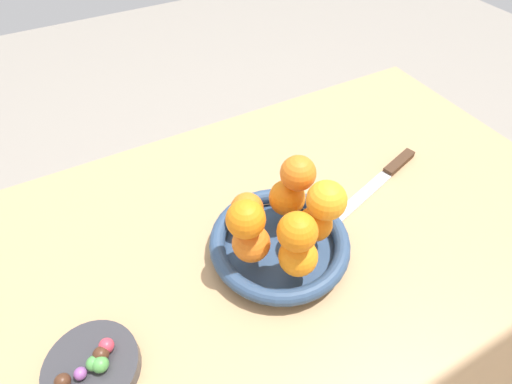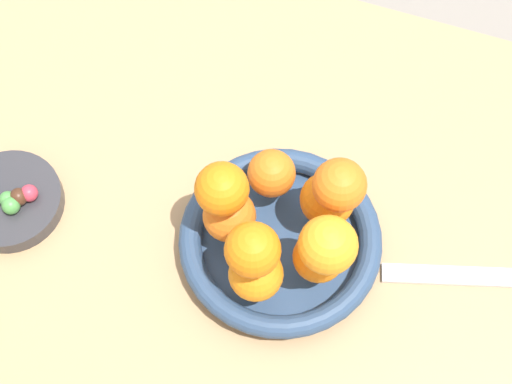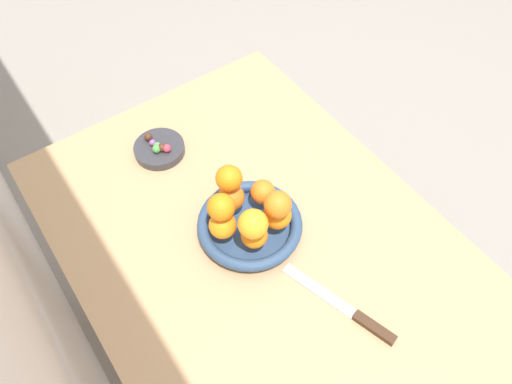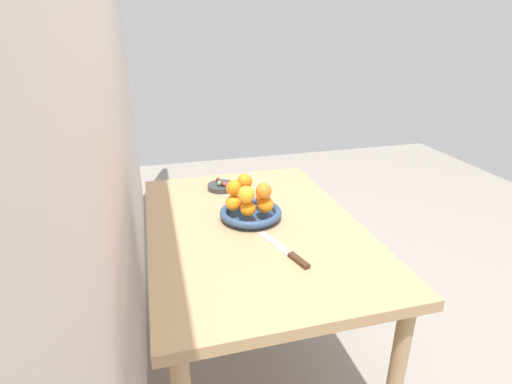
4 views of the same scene
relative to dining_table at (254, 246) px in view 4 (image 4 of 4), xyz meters
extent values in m
plane|color=gray|center=(0.00, 0.00, -0.65)|extent=(6.00, 6.00, 0.00)
cube|color=beige|center=(0.00, 0.48, 0.60)|extent=(4.00, 0.05, 2.50)
cube|color=tan|center=(0.00, 0.00, 0.07)|extent=(1.10, 0.76, 0.04)
cylinder|color=tan|center=(0.49, -0.32, -0.30)|extent=(0.05, 0.05, 0.70)
cylinder|color=tan|center=(0.49, 0.32, -0.30)|extent=(0.05, 0.05, 0.70)
cylinder|color=navy|center=(0.05, 0.00, 0.10)|extent=(0.19, 0.19, 0.01)
torus|color=navy|center=(0.05, 0.00, 0.12)|extent=(0.23, 0.23, 0.03)
cylinder|color=#333338|center=(0.37, 0.05, 0.10)|extent=(0.13, 0.13, 0.02)
sphere|color=orange|center=(0.00, 0.02, 0.16)|extent=(0.06, 0.06, 0.06)
sphere|color=orange|center=(0.01, -0.04, 0.16)|extent=(0.06, 0.06, 0.06)
sphere|color=orange|center=(0.08, -0.06, 0.16)|extent=(0.05, 0.05, 0.05)
sphere|color=orange|center=(0.11, 0.01, 0.16)|extent=(0.06, 0.06, 0.06)
sphere|color=orange|center=(0.06, 0.06, 0.16)|extent=(0.06, 0.06, 0.06)
sphere|color=orange|center=(0.00, -0.04, 0.22)|extent=(0.06, 0.06, 0.06)
sphere|color=orange|center=(0.06, 0.06, 0.22)|extent=(0.06, 0.06, 0.06)
sphere|color=orange|center=(-0.01, 0.03, 0.22)|extent=(0.06, 0.06, 0.06)
sphere|color=orange|center=(0.11, 0.01, 0.22)|extent=(0.06, 0.06, 0.06)
sphere|color=#8C4C99|center=(0.38, 0.06, 0.12)|extent=(0.02, 0.02, 0.02)
sphere|color=#4C9947|center=(0.35, 0.06, 0.12)|extent=(0.02, 0.02, 0.02)
sphere|color=#C6384C|center=(0.34, 0.04, 0.12)|extent=(0.02, 0.02, 0.02)
sphere|color=#472819|center=(0.40, 0.06, 0.12)|extent=(0.02, 0.02, 0.02)
sphere|color=#472819|center=(0.35, 0.05, 0.12)|extent=(0.02, 0.02, 0.02)
sphere|color=#4C9947|center=(0.36, 0.06, 0.12)|extent=(0.02, 0.02, 0.02)
cube|color=#3F2819|center=(-0.28, -0.07, 0.10)|extent=(0.09, 0.04, 0.01)
cube|color=silver|center=(-0.15, -0.03, 0.09)|extent=(0.17, 0.07, 0.01)
camera|label=1|loc=(0.27, 0.33, 0.65)|focal=28.00mm
camera|label=2|loc=(-0.03, 0.33, 0.94)|focal=55.00mm
camera|label=3|loc=(-0.44, 0.33, 1.03)|focal=35.00mm
camera|label=4|loc=(-1.25, 0.33, 0.76)|focal=28.00mm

